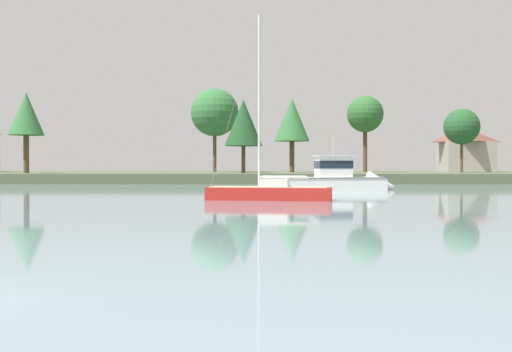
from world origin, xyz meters
name	(u,v)px	position (x,y,z in m)	size (l,w,h in m)	color
far_shore_bank	(225,176)	(0.00, 88.95, 0.60)	(206.55, 51.73, 1.19)	#4C563D
sailboat_red	(269,196)	(6.12, 28.76, 0.25)	(7.75, 3.17, 11.77)	#B2231E
cruiser_white	(345,182)	(13.06, 46.35, 0.68)	(10.15, 4.17, 6.08)	white
shore_tree_left_mid	(243,123)	(3.27, 74.26, 7.81)	(5.02, 5.02, 9.73)	brown
shore_tree_far_right	(292,120)	(10.12, 82.83, 8.81)	(5.14, 5.14, 10.85)	brown
shore_tree_inland_a	(215,113)	(-1.61, 88.69, 10.42)	(7.45, 7.45, 12.98)	brown
shore_tree_center	(26,114)	(-24.89, 72.24, 8.80)	(4.58, 4.58, 10.52)	brown
shore_tree_center_right	(365,115)	(21.86, 89.26, 10.14)	(5.69, 5.69, 11.88)	brown
shore_tree_far_left	(462,127)	(33.75, 79.31, 7.62)	(5.01, 5.01, 8.95)	brown
cottage_near_water	(465,149)	(38.88, 93.54, 4.89)	(8.28, 7.95, 7.15)	#9E998E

